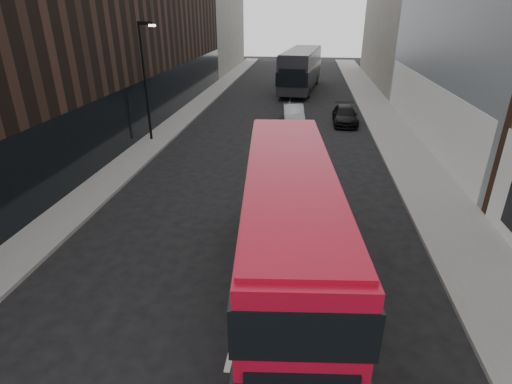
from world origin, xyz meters
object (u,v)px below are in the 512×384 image
(car_a, at_px, (301,168))
(car_b, at_px, (293,114))
(red_bus, at_px, (289,227))
(car_c, at_px, (345,115))
(street_lamp, at_px, (146,75))
(grey_bus, at_px, (301,69))

(car_a, distance_m, car_b, 10.97)
(red_bus, bearing_deg, car_c, 75.52)
(street_lamp, relative_size, red_bus, 0.68)
(car_b, distance_m, car_c, 3.85)
(car_a, bearing_deg, street_lamp, 144.96)
(street_lamp, bearing_deg, red_bus, -56.30)
(grey_bus, bearing_deg, car_c, -68.31)
(red_bus, relative_size, car_a, 2.72)
(grey_bus, bearing_deg, street_lamp, -108.79)
(street_lamp, xyz_separation_m, car_b, (8.83, 5.55, -3.49))
(grey_bus, relative_size, car_c, 2.98)
(car_a, height_order, car_c, car_a)
(grey_bus, bearing_deg, car_b, -84.45)
(car_a, bearing_deg, car_b, 88.44)
(grey_bus, height_order, car_a, grey_bus)
(car_c, bearing_deg, grey_bus, 105.64)
(red_bus, bearing_deg, car_a, 83.17)
(street_lamp, height_order, car_b, street_lamp)
(car_c, bearing_deg, street_lamp, -154.35)
(street_lamp, height_order, grey_bus, street_lamp)
(car_b, bearing_deg, street_lamp, -154.01)
(street_lamp, height_order, car_c, street_lamp)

